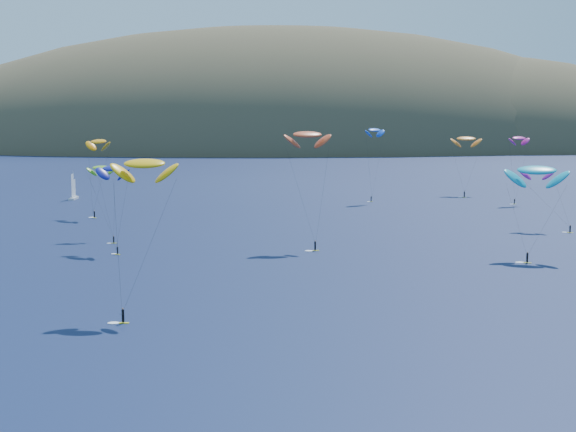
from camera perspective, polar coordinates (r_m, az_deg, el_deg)
The scene contains 13 objects.
ground at distance 77.29m, azimuth -2.54°, elevation -14.67°, with size 2800.00×2800.00×0.00m, color black.
island at distance 636.34m, azimuth 1.11°, elevation 4.03°, with size 730.00×300.00×210.00m.
sailboat at distance 270.33m, azimuth -15.00°, elevation 1.33°, with size 7.63×6.62×9.56m.
kitesurfer_1 at distance 226.17m, azimuth -13.35°, elevation 5.16°, with size 9.27×10.01×22.84m.
kitesurfer_2 at distance 118.41m, azimuth -10.18°, elevation 3.67°, with size 9.46×11.48×24.03m.
kitesurfer_3 at distance 188.08m, azimuth -13.14°, elevation 3.35°, with size 7.87×11.44×17.71m.
kitesurfer_4 at distance 257.25m, azimuth 6.18°, elevation 6.10°, with size 8.27×7.39×24.81m.
kitesurfer_5 at distance 166.65m, azimuth 17.27°, elevation 3.13°, with size 12.86×12.86×20.52m.
kitesurfer_6 at distance 205.44m, azimuth 17.29°, elevation 3.13°, with size 11.16×10.80×16.69m.
kitesurfer_8 at distance 260.94m, azimuth 16.10°, elevation 5.34°, with size 8.19×7.54×22.34m.
kitesurfer_9 at distance 172.19m, azimuth 1.39°, elevation 5.80°, with size 10.30×11.36×26.58m.
kitesurfer_10 at distance 170.85m, azimuth -12.35°, elevation 3.33°, with size 8.95×10.93×19.33m.
kitesurfer_11 at distance 284.38m, azimuth 12.56°, elevation 5.39°, with size 10.49×14.94×21.91m.
Camera 1 is at (0.30, -71.51, 29.33)m, focal length 50.00 mm.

